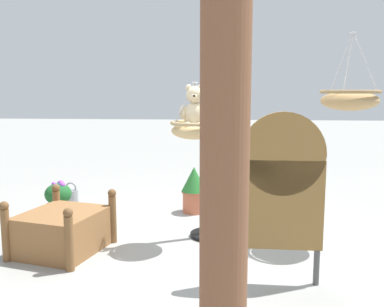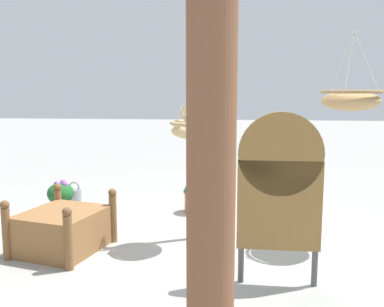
{
  "view_description": "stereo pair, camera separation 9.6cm",
  "coord_description": "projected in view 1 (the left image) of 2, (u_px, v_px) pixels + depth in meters",
  "views": [
    {
      "loc": [
        -0.39,
        4.38,
        1.6
      ],
      "look_at": [
        -0.02,
        0.03,
        0.96
      ],
      "focal_mm": 39.89,
      "sensor_mm": 36.0,
      "label": 1
    },
    {
      "loc": [
        -0.48,
        4.37,
        1.6
      ],
      "look_at": [
        -0.02,
        0.03,
        0.96
      ],
      "focal_mm": 39.89,
      "sensor_mm": 36.0,
      "label": 2
    }
  ],
  "objects": [
    {
      "name": "potted_plant_small_succulent",
      "position": [
        194.0,
        189.0,
        5.65
      ],
      "size": [
        0.34,
        0.34,
        0.62
      ],
      "color": "#BC6042",
      "rests_on": "ground"
    },
    {
      "name": "hanging_basket_left_high",
      "position": [
        350.0,
        99.0,
        4.31
      ],
      "size": [
        0.6,
        0.6,
        0.78
      ],
      "color": "tan"
    },
    {
      "name": "greenhouse_pillar_left",
      "position": [
        225.0,
        140.0,
        1.79
      ],
      "size": [
        0.4,
        0.4,
        2.89
      ],
      "color": "brown",
      "rests_on": "ground"
    },
    {
      "name": "ground_plane",
      "position": [
        190.0,
        241.0,
        4.58
      ],
      "size": [
        40.0,
        40.0,
        0.0
      ],
      "primitive_type": "plane",
      "color": "#9E9E99"
    },
    {
      "name": "wooden_planter_box",
      "position": [
        63.0,
        229.0,
        4.28
      ],
      "size": [
        0.96,
        1.01,
        0.58
      ],
      "color": "olive",
      "rests_on": "ground"
    },
    {
      "name": "hanging_basket_with_teddy",
      "position": [
        195.0,
        129.0,
        4.33
      ],
      "size": [
        0.51,
        0.51,
        0.58
      ],
      "color": "tan"
    },
    {
      "name": "display_sign_board",
      "position": [
        282.0,
        184.0,
        3.47
      ],
      "size": [
        0.69,
        0.06,
        1.44
      ],
      "color": "olive",
      "rests_on": "ground"
    },
    {
      "name": "potted_plant_flowering_red",
      "position": [
        59.0,
        201.0,
        5.34
      ],
      "size": [
        0.35,
        0.35,
        0.49
      ],
      "color": "#BC6042",
      "rests_on": "ground"
    },
    {
      "name": "display_pole_central",
      "position": [
        210.0,
        174.0,
        4.64
      ],
      "size": [
        0.44,
        0.44,
        2.33
      ],
      "color": "black",
      "rests_on": "ground"
    },
    {
      "name": "teddy_bear",
      "position": [
        195.0,
        110.0,
        4.28
      ],
      "size": [
        0.31,
        0.27,
        0.45
      ],
      "color": "beige"
    },
    {
      "name": "watering_can",
      "position": [
        71.0,
        196.0,
        6.17
      ],
      "size": [
        0.35,
        0.2,
        0.3
      ],
      "color": "gray",
      "rests_on": "ground"
    }
  ]
}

